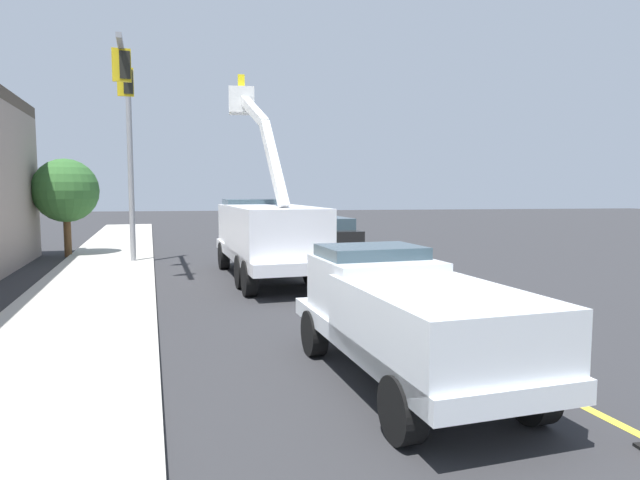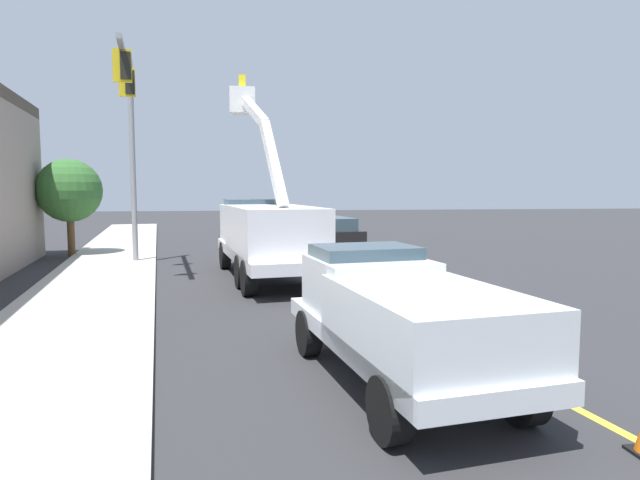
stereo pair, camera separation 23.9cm
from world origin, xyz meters
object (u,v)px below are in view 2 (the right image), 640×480
Objects in this scene: traffic_cone_mid_front at (288,251)px; service_pickup_truck at (399,315)px; traffic_signal_mast at (130,120)px; passing_minivan at (331,232)px; utility_bucket_truck at (266,232)px.

service_pickup_truck is at bearing -178.01° from traffic_cone_mid_front.
service_pickup_truck is 15.58m from traffic_signal_mast.
passing_minivan is at bearing -36.46° from traffic_cone_mid_front.
traffic_signal_mast is at bearing 26.17° from service_pickup_truck.
traffic_signal_mast is (13.38, 6.57, 4.54)m from service_pickup_truck.
traffic_signal_mast is at bearing 121.48° from passing_minivan.
utility_bucket_truck is at bearing 166.57° from traffic_cone_mid_front.
traffic_cone_mid_front is at bearing -72.60° from traffic_signal_mast.
service_pickup_truck is 0.71× the size of traffic_signal_mast.
passing_minivan is 6.01× the size of traffic_cone_mid_front.
passing_minivan reaches higher than traffic_cone_mid_front.
traffic_signal_mast is (-1.89, 6.04, 5.25)m from traffic_cone_mid_front.
utility_bucket_truck is at bearing 8.66° from service_pickup_truck.
utility_bucket_truck is 1.69× the size of passing_minivan.
service_pickup_truck reaches higher than passing_minivan.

